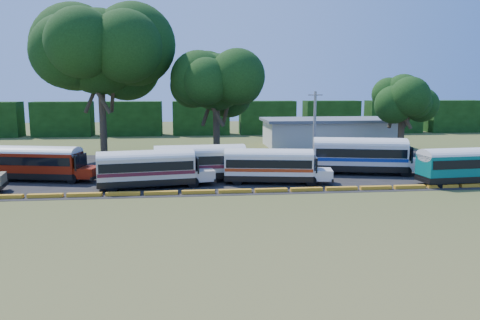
{
  "coord_description": "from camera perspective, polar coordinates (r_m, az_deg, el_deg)",
  "views": [
    {
      "loc": [
        -2.14,
        -36.27,
        8.68
      ],
      "look_at": [
        2.46,
        6.0,
        1.93
      ],
      "focal_mm": 35.0,
      "sensor_mm": 36.0,
      "label": 1
    }
  ],
  "objects": [
    {
      "name": "ground",
      "position": [
        37.35,
        -2.76,
        -4.43
      ],
      "size": [
        160.0,
        160.0,
        0.0
      ],
      "primitive_type": "plane",
      "color": "#364F1A",
      "rests_on": "ground"
    },
    {
      "name": "tree_center",
      "position": [
        55.37,
        -2.93,
        9.4
      ],
      "size": [
        9.11,
        9.11,
        12.46
      ],
      "color": "#3C301E",
      "rests_on": "ground"
    },
    {
      "name": "bus_cream_west",
      "position": [
        40.74,
        -11.06,
        -0.81
      ],
      "size": [
        10.2,
        3.87,
        3.27
      ],
      "rotation": [
        0.0,
        0.0,
        0.15
      ],
      "color": "black",
      "rests_on": "ground"
    },
    {
      "name": "terminal_building",
      "position": [
        69.58,
        10.67,
        3.38
      ],
      "size": [
        19.0,
        9.0,
        4.0
      ],
      "color": "beige",
      "rests_on": "ground"
    },
    {
      "name": "bus_white_blue",
      "position": [
        47.89,
        14.62,
        0.77
      ],
      "size": [
        11.36,
        5.14,
        3.63
      ],
      "rotation": [
        0.0,
        0.0,
        -0.23
      ],
      "color": "black",
      "rests_on": "ground"
    },
    {
      "name": "curb",
      "position": [
        38.29,
        -2.85,
        -3.87
      ],
      "size": [
        53.7,
        0.45,
        0.3
      ],
      "color": "orange",
      "rests_on": "ground"
    },
    {
      "name": "bus_cream_east",
      "position": [
        43.13,
        -4.62,
        -0.07
      ],
      "size": [
        10.32,
        3.15,
        3.35
      ],
      "rotation": [
        0.0,
        0.0,
        0.06
      ],
      "color": "black",
      "rests_on": "ground"
    },
    {
      "name": "bus_red",
      "position": [
        46.74,
        -23.32,
        -0.12
      ],
      "size": [
        10.14,
        4.56,
        3.24
      ],
      "rotation": [
        0.0,
        0.0,
        -0.23
      ],
      "color": "black",
      "rests_on": "ground"
    },
    {
      "name": "tree_west",
      "position": [
        56.53,
        -16.73,
        12.47
      ],
      "size": [
        13.14,
        13.14,
        17.31
      ],
      "color": "#3C301E",
      "rests_on": "ground"
    },
    {
      "name": "utility_pole",
      "position": [
        52.49,
        9.08,
        3.97
      ],
      "size": [
        1.6,
        0.3,
        8.11
      ],
      "color": "gray",
      "rests_on": "ground"
    },
    {
      "name": "bus_white_red",
      "position": [
        41.89,
        3.81,
        -0.48
      ],
      "size": [
        9.84,
        3.96,
        3.15
      ],
      "rotation": [
        0.0,
        0.0,
        -0.17
      ],
      "color": "black",
      "rests_on": "ground"
    },
    {
      "name": "bus_teal",
      "position": [
        46.08,
        25.93,
        -0.39
      ],
      "size": [
        10.1,
        3.19,
        3.27
      ],
      "rotation": [
        0.0,
        0.0,
        0.07
      ],
      "color": "black",
      "rests_on": "ground"
    },
    {
      "name": "treeline_backdrop",
      "position": [
        84.49,
        -4.76,
        5.13
      ],
      "size": [
        130.0,
        4.0,
        6.0
      ],
      "color": "black",
      "rests_on": "ground"
    },
    {
      "name": "tree_east",
      "position": [
        62.72,
        19.27,
        7.61
      ],
      "size": [
        6.48,
        6.48,
        10.18
      ],
      "color": "#3C301E",
      "rests_on": "ground"
    },
    {
      "name": "asphalt_strip",
      "position": [
        49.14,
        -2.45,
        -1.15
      ],
      "size": [
        64.0,
        24.0,
        0.02
      ],
      "primitive_type": "cube",
      "color": "black",
      "rests_on": "ground"
    }
  ]
}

